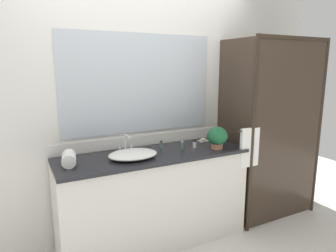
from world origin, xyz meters
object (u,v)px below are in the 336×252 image
at_px(sink_basin, 133,154).
at_px(amenity_bottle_body_wash, 182,146).
at_px(amenity_bottle_conditioner, 161,145).
at_px(amenity_bottle_lotion, 195,144).
at_px(rolled_towel_near_edge, 69,159).
at_px(potted_plant, 217,137).
at_px(soap_dish, 203,140).
at_px(faucet, 126,146).

bearing_deg(sink_basin, amenity_bottle_body_wash, 1.69).
distance_m(amenity_bottle_conditioner, amenity_bottle_lotion, 0.33).
bearing_deg(sink_basin, rolled_towel_near_edge, 175.41).
bearing_deg(potted_plant, sink_basin, 173.45).
xyz_separation_m(sink_basin, soap_dish, (0.89, 0.21, -0.02)).
height_order(soap_dish, amenity_bottle_lotion, amenity_bottle_lotion).
height_order(potted_plant, amenity_bottle_conditioner, potted_plant).
distance_m(soap_dish, amenity_bottle_lotion, 0.29).
xyz_separation_m(soap_dish, amenity_bottle_lotion, (-0.22, -0.18, 0.02)).
bearing_deg(sink_basin, amenity_bottle_conditioner, 23.71).
distance_m(sink_basin, soap_dish, 0.91).
xyz_separation_m(potted_plant, amenity_bottle_conditioner, (-0.49, 0.25, -0.08)).
height_order(soap_dish, rolled_towel_near_edge, rolled_towel_near_edge).
distance_m(potted_plant, amenity_bottle_body_wash, 0.36).
relative_size(sink_basin, soap_dish, 4.44).
distance_m(sink_basin, potted_plant, 0.86).
bearing_deg(sink_basin, faucet, 90.00).
bearing_deg(amenity_bottle_conditioner, amenity_bottle_lotion, -22.49).
bearing_deg(faucet, amenity_bottle_lotion, -14.09).
bearing_deg(amenity_bottle_conditioner, potted_plant, -27.34).
distance_m(faucet, amenity_bottle_body_wash, 0.55).
bearing_deg(amenity_bottle_body_wash, soap_dish, 27.72).
xyz_separation_m(sink_basin, faucet, (-0.00, 0.20, 0.03)).
distance_m(potted_plant, rolled_towel_near_edge, 1.40).
relative_size(amenity_bottle_conditioner, amenity_bottle_lotion, 1.02).
bearing_deg(rolled_towel_near_edge, soap_dish, 6.66).
xyz_separation_m(sink_basin, amenity_bottle_conditioner, (0.36, 0.16, 0.01)).
bearing_deg(amenity_bottle_lotion, amenity_bottle_body_wash, -174.83).
bearing_deg(soap_dish, faucet, -179.07).
xyz_separation_m(amenity_bottle_conditioner, amenity_bottle_body_wash, (0.16, -0.14, 0.01)).
height_order(sink_basin, soap_dish, sink_basin).
relative_size(faucet, amenity_bottle_body_wash, 1.91).
bearing_deg(faucet, soap_dish, 0.93).
bearing_deg(potted_plant, amenity_bottle_lotion, 145.34).
xyz_separation_m(sink_basin, amenity_bottle_lotion, (0.67, 0.03, 0.00)).
relative_size(potted_plant, amenity_bottle_conditioner, 2.78).
xyz_separation_m(faucet, amenity_bottle_lotion, (0.67, -0.17, -0.02)).
bearing_deg(amenity_bottle_body_wash, sink_basin, -178.31).
distance_m(sink_basin, rolled_towel_near_edge, 0.54).
bearing_deg(amenity_bottle_conditioner, soap_dish, 5.78).
distance_m(amenity_bottle_lotion, rolled_towel_near_edge, 1.21).
distance_m(soap_dish, rolled_towel_near_edge, 1.44).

